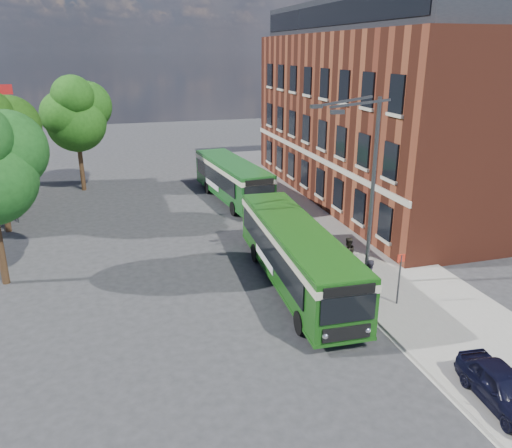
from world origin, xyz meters
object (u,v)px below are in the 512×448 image
object	(u,v)px
bus_front	(296,250)
parked_car	(503,387)
bus_rear	(232,177)
street_lamp	(365,192)

from	to	relation	value
bus_front	parked_car	world-z (taller)	bus_front
bus_rear	parked_car	world-z (taller)	bus_rear
street_lamp	parked_car	size ratio (longest dim) A/B	2.50
bus_front	parked_car	distance (m)	10.69
street_lamp	parked_car	distance (m)	9.91
parked_car	bus_front	bearing A→B (deg)	113.09
street_lamp	bus_rear	world-z (taller)	street_lamp
bus_front	bus_rear	xyz separation A→B (m)	(0.49, 15.08, -0.00)
bus_front	bus_rear	bearing A→B (deg)	88.13
street_lamp	bus_rear	xyz separation A→B (m)	(-2.38, 16.15, -2.96)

